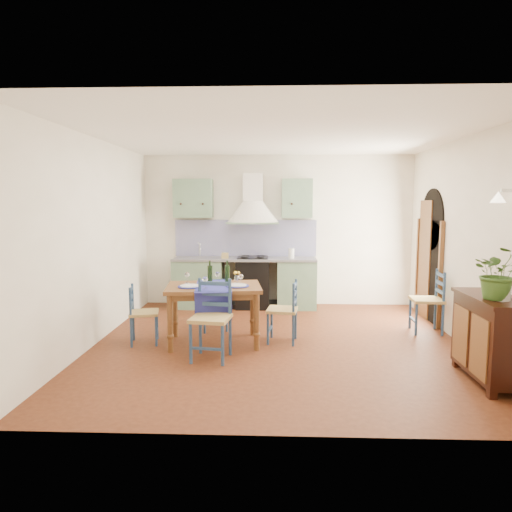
# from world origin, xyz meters

# --- Properties ---
(floor) EXTENTS (5.00, 5.00, 0.00)m
(floor) POSITION_xyz_m (0.00, 0.00, 0.00)
(floor) COLOR #401B0D
(floor) RESTS_ON ground
(back_wall) EXTENTS (5.00, 0.96, 2.80)m
(back_wall) POSITION_xyz_m (-0.47, 2.29, 1.05)
(back_wall) COLOR white
(back_wall) RESTS_ON ground
(right_wall) EXTENTS (0.26, 5.00, 2.80)m
(right_wall) POSITION_xyz_m (2.50, 0.28, 1.34)
(right_wall) COLOR white
(right_wall) RESTS_ON ground
(left_wall) EXTENTS (0.04, 5.00, 2.80)m
(left_wall) POSITION_xyz_m (-2.50, 0.00, 1.40)
(left_wall) COLOR white
(left_wall) RESTS_ON ground
(ceiling) EXTENTS (5.00, 5.00, 0.01)m
(ceiling) POSITION_xyz_m (0.00, 0.00, 2.80)
(ceiling) COLOR white
(ceiling) RESTS_ON back_wall
(dining_table) EXTENTS (1.35, 1.04, 1.12)m
(dining_table) POSITION_xyz_m (-0.88, -0.02, 0.71)
(dining_table) COLOR brown
(dining_table) RESTS_ON ground
(chair_near) EXTENTS (0.52, 0.52, 0.98)m
(chair_near) POSITION_xyz_m (-0.83, -0.63, 0.51)
(chair_near) COLOR navy
(chair_near) RESTS_ON ground
(chair_far) EXTENTS (0.49, 0.49, 0.84)m
(chair_far) POSITION_xyz_m (-0.97, 0.63, 0.43)
(chair_far) COLOR navy
(chair_far) RESTS_ON ground
(chair_left) EXTENTS (0.45, 0.45, 0.81)m
(chair_left) POSITION_xyz_m (-1.86, -0.06, 0.42)
(chair_left) COLOR navy
(chair_left) RESTS_ON ground
(chair_right) EXTENTS (0.45, 0.45, 0.86)m
(chair_right) POSITION_xyz_m (0.08, 0.08, 0.44)
(chair_right) COLOR navy
(chair_right) RESTS_ON ground
(chair_spare) EXTENTS (0.46, 0.46, 0.93)m
(chair_spare) POSITION_xyz_m (2.23, 0.64, 0.48)
(chair_spare) COLOR navy
(chair_spare) RESTS_ON ground
(sideboard) EXTENTS (0.50, 1.05, 0.94)m
(sideboard) POSITION_xyz_m (2.26, -1.24, 0.51)
(sideboard) COLOR black
(sideboard) RESTS_ON ground
(potted_plant) EXTENTS (0.58, 0.53, 0.55)m
(potted_plant) POSITION_xyz_m (2.22, -1.40, 1.21)
(potted_plant) COLOR #32561F
(potted_plant) RESTS_ON sideboard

